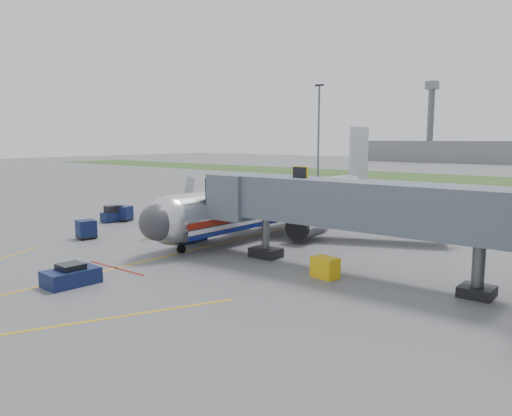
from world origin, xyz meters
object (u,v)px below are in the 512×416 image
Objects in this scene: airliner at (282,202)px; ramp_worker at (148,228)px; pushback_tug at (71,276)px; baggage_tug at (113,215)px; belt_loader at (191,237)px.

airliner is 13.16m from ramp_worker.
baggage_tug is at bearing 138.79° from pushback_tug.
belt_loader is at bearing 105.30° from pushback_tug.
airliner is at bearing 75.74° from belt_loader.
belt_loader is at bearing -8.49° from baggage_tug.
airliner is 23.43m from pushback_tug.
airliner is 10.41m from belt_loader.
airliner is 9.58× the size of belt_loader.
pushback_tug is 1.29× the size of baggage_tug.
ramp_worker reaches higher than pushback_tug.
pushback_tug is at bearing -74.70° from belt_loader.
ramp_worker reaches higher than baggage_tug.
pushback_tug is 23.59m from baggage_tug.
pushback_tug is 13.94m from belt_loader.
airliner is 18.08× the size of ramp_worker.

